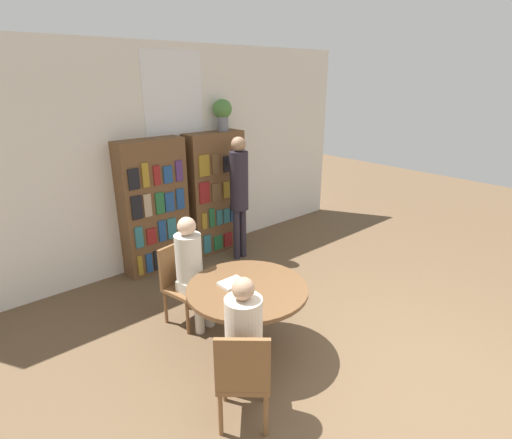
{
  "coord_description": "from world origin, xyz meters",
  "views": [
    {
      "loc": [
        -2.86,
        -1.04,
        2.59
      ],
      "look_at": [
        -0.07,
        2.15,
        1.05
      ],
      "focal_mm": 28.0,
      "sensor_mm": 36.0,
      "label": 1
    }
  ],
  "objects_px": {
    "chair_left_side": "(181,280)",
    "librarian_standing": "(239,187)",
    "bookshelf_left": "(154,207)",
    "seated_reader_right": "(244,336)",
    "flower_vase": "(222,112)",
    "bookshelf_right": "(216,193)",
    "reading_table": "(247,298)",
    "chair_near_camera": "(243,375)",
    "seated_reader_left": "(192,266)"
  },
  "relations": [
    {
      "from": "bookshelf_right",
      "to": "reading_table",
      "type": "xyz_separation_m",
      "value": [
        -1.25,
        -2.23,
        -0.32
      ]
    },
    {
      "from": "flower_vase",
      "to": "librarian_standing",
      "type": "bearing_deg",
      "value": -103.5
    },
    {
      "from": "bookshelf_right",
      "to": "seated_reader_right",
      "type": "bearing_deg",
      "value": -122.1
    },
    {
      "from": "flower_vase",
      "to": "chair_left_side",
      "type": "distance_m",
      "value": 2.64
    },
    {
      "from": "bookshelf_left",
      "to": "flower_vase",
      "type": "xyz_separation_m",
      "value": [
        1.2,
        0.0,
        1.18
      ]
    },
    {
      "from": "chair_left_side",
      "to": "chair_near_camera",
      "type": "bearing_deg",
      "value": 63.0
    },
    {
      "from": "bookshelf_left",
      "to": "librarian_standing",
      "type": "height_order",
      "value": "bookshelf_left"
    },
    {
      "from": "reading_table",
      "to": "bookshelf_left",
      "type": "bearing_deg",
      "value": 84.25
    },
    {
      "from": "chair_near_camera",
      "to": "seated_reader_left",
      "type": "xyz_separation_m",
      "value": [
        0.46,
        1.4,
        0.22
      ]
    },
    {
      "from": "bookshelf_left",
      "to": "bookshelf_right",
      "type": "height_order",
      "value": "same"
    },
    {
      "from": "seated_reader_right",
      "to": "chair_left_side",
      "type": "bearing_deg",
      "value": 120.12
    },
    {
      "from": "bookshelf_right",
      "to": "flower_vase",
      "type": "height_order",
      "value": "flower_vase"
    },
    {
      "from": "flower_vase",
      "to": "librarian_standing",
      "type": "height_order",
      "value": "flower_vase"
    },
    {
      "from": "bookshelf_left",
      "to": "chair_near_camera",
      "type": "bearing_deg",
      "value": -106.05
    },
    {
      "from": "seated_reader_left",
      "to": "librarian_standing",
      "type": "bearing_deg",
      "value": -157.35
    },
    {
      "from": "seated_reader_right",
      "to": "bookshelf_left",
      "type": "bearing_deg",
      "value": 117.51
    },
    {
      "from": "bookshelf_right",
      "to": "chair_near_camera",
      "type": "relative_size",
      "value": 2.07
    },
    {
      "from": "flower_vase",
      "to": "chair_near_camera",
      "type": "relative_size",
      "value": 0.51
    },
    {
      "from": "seated_reader_left",
      "to": "bookshelf_right",
      "type": "bearing_deg",
      "value": -144.91
    },
    {
      "from": "seated_reader_left",
      "to": "seated_reader_right",
      "type": "bearing_deg",
      "value": 63.0
    },
    {
      "from": "bookshelf_right",
      "to": "seated_reader_left",
      "type": "bearing_deg",
      "value": -132.92
    },
    {
      "from": "bookshelf_right",
      "to": "reading_table",
      "type": "relative_size",
      "value": 1.58
    },
    {
      "from": "chair_left_side",
      "to": "librarian_standing",
      "type": "xyz_separation_m",
      "value": [
        1.49,
        0.83,
        0.6
      ]
    },
    {
      "from": "flower_vase",
      "to": "bookshelf_left",
      "type": "bearing_deg",
      "value": -179.78
    },
    {
      "from": "bookshelf_left",
      "to": "seated_reader_right",
      "type": "xyz_separation_m",
      "value": [
        -0.72,
        -2.78,
        -0.21
      ]
    },
    {
      "from": "bookshelf_left",
      "to": "librarian_standing",
      "type": "relative_size",
      "value": 1.01
    },
    {
      "from": "chair_near_camera",
      "to": "seated_reader_right",
      "type": "height_order",
      "value": "seated_reader_right"
    },
    {
      "from": "bookshelf_right",
      "to": "librarian_standing",
      "type": "relative_size",
      "value": 1.01
    },
    {
      "from": "seated_reader_right",
      "to": "librarian_standing",
      "type": "height_order",
      "value": "librarian_standing"
    },
    {
      "from": "reading_table",
      "to": "librarian_standing",
      "type": "xyz_separation_m",
      "value": [
        1.3,
        1.73,
        0.5
      ]
    },
    {
      "from": "bookshelf_left",
      "to": "reading_table",
      "type": "xyz_separation_m",
      "value": [
        -0.22,
        -2.23,
        -0.32
      ]
    },
    {
      "from": "chair_near_camera",
      "to": "chair_left_side",
      "type": "height_order",
      "value": "same"
    },
    {
      "from": "bookshelf_left",
      "to": "reading_table",
      "type": "height_order",
      "value": "bookshelf_left"
    },
    {
      "from": "reading_table",
      "to": "chair_near_camera",
      "type": "distance_m",
      "value": 0.92
    },
    {
      "from": "chair_left_side",
      "to": "seated_reader_left",
      "type": "xyz_separation_m",
      "value": [
        0.04,
        -0.17,
        0.22
      ]
    },
    {
      "from": "flower_vase",
      "to": "seated_reader_right",
      "type": "height_order",
      "value": "flower_vase"
    },
    {
      "from": "chair_near_camera",
      "to": "librarian_standing",
      "type": "height_order",
      "value": "librarian_standing"
    },
    {
      "from": "flower_vase",
      "to": "reading_table",
      "type": "relative_size",
      "value": 0.39
    },
    {
      "from": "bookshelf_left",
      "to": "flower_vase",
      "type": "height_order",
      "value": "flower_vase"
    },
    {
      "from": "seated_reader_right",
      "to": "chair_near_camera",
      "type": "bearing_deg",
      "value": -90.0
    },
    {
      "from": "bookshelf_left",
      "to": "librarian_standing",
      "type": "bearing_deg",
      "value": -24.91
    },
    {
      "from": "bookshelf_right",
      "to": "chair_left_side",
      "type": "xyz_separation_m",
      "value": [
        -1.44,
        -1.33,
        -0.42
      ]
    },
    {
      "from": "bookshelf_left",
      "to": "seated_reader_left",
      "type": "distance_m",
      "value": 1.57
    },
    {
      "from": "chair_left_side",
      "to": "seated_reader_right",
      "type": "bearing_deg",
      "value": 66.12
    },
    {
      "from": "seated_reader_left",
      "to": "bookshelf_left",
      "type": "bearing_deg",
      "value": -116.06
    },
    {
      "from": "bookshelf_left",
      "to": "chair_near_camera",
      "type": "height_order",
      "value": "bookshelf_left"
    },
    {
      "from": "bookshelf_left",
      "to": "flower_vase",
      "type": "relative_size",
      "value": 4.02
    },
    {
      "from": "bookshelf_right",
      "to": "librarian_standing",
      "type": "distance_m",
      "value": 0.54
    },
    {
      "from": "bookshelf_left",
      "to": "seated_reader_left",
      "type": "height_order",
      "value": "bookshelf_left"
    },
    {
      "from": "reading_table",
      "to": "seated_reader_right",
      "type": "height_order",
      "value": "seated_reader_right"
    }
  ]
}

